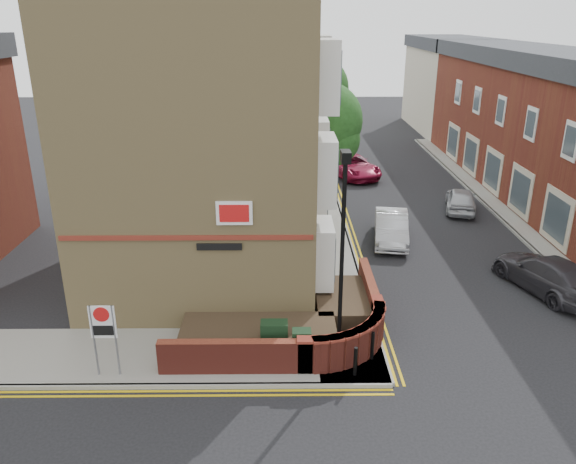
% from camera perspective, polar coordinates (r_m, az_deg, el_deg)
% --- Properties ---
extents(ground, '(120.00, 120.00, 0.00)m').
position_cam_1_polar(ground, '(16.22, -0.34, -15.50)').
color(ground, black).
rests_on(ground, ground).
extents(pavement_corner, '(13.00, 3.00, 0.12)m').
position_cam_1_polar(pavement_corner, '(17.76, -12.00, -12.19)').
color(pavement_corner, gray).
rests_on(pavement_corner, ground).
extents(pavement_main, '(2.00, 32.00, 0.12)m').
position_cam_1_polar(pavement_main, '(30.64, 3.28, 2.80)').
color(pavement_main, gray).
rests_on(pavement_main, ground).
extents(pavement_far, '(4.00, 40.00, 0.12)m').
position_cam_1_polar(pavement_far, '(30.65, 24.65, 0.84)').
color(pavement_far, gray).
rests_on(pavement_far, ground).
extents(kerb_side, '(13.00, 0.15, 0.12)m').
position_cam_1_polar(kerb_side, '(16.55, -12.99, -15.03)').
color(kerb_side, gray).
rests_on(kerb_side, ground).
extents(kerb_main_near, '(0.15, 32.00, 0.12)m').
position_cam_1_polar(kerb_main_near, '(30.72, 5.15, 2.80)').
color(kerb_main_near, gray).
rests_on(kerb_main_near, ground).
extents(kerb_main_far, '(0.15, 40.00, 0.12)m').
position_cam_1_polar(kerb_main_far, '(29.85, 21.17, 0.85)').
color(kerb_main_far, gray).
rests_on(kerb_main_far, ground).
extents(yellow_lines_side, '(13.00, 0.28, 0.01)m').
position_cam_1_polar(yellow_lines_side, '(16.39, -13.16, -15.69)').
color(yellow_lines_side, gold).
rests_on(yellow_lines_side, ground).
extents(yellow_lines_main, '(0.28, 32.00, 0.01)m').
position_cam_1_polar(yellow_lines_main, '(30.76, 5.61, 2.70)').
color(yellow_lines_main, gold).
rests_on(yellow_lines_main, ground).
extents(corner_building, '(8.95, 10.40, 13.60)m').
position_cam_1_polar(corner_building, '(21.49, -8.24, 11.67)').
color(corner_building, tan).
rests_on(corner_building, ground).
extents(garden_wall, '(6.80, 6.00, 1.20)m').
position_cam_1_polar(garden_wall, '(18.29, -0.38, -10.82)').
color(garden_wall, maroon).
rests_on(garden_wall, ground).
extents(lamppost, '(0.25, 0.50, 6.30)m').
position_cam_1_polar(lamppost, '(15.65, 5.49, -2.85)').
color(lamppost, black).
rests_on(lamppost, pavement_corner).
extents(utility_cabinet_large, '(0.80, 0.45, 1.20)m').
position_cam_1_polar(utility_cabinet_large, '(16.89, -1.40, -10.91)').
color(utility_cabinet_large, black).
rests_on(utility_cabinet_large, pavement_corner).
extents(utility_cabinet_small, '(0.55, 0.40, 1.10)m').
position_cam_1_polar(utility_cabinet_small, '(16.67, 1.39, -11.59)').
color(utility_cabinet_small, black).
rests_on(utility_cabinet_small, pavement_corner).
extents(bollard_near, '(0.11, 0.11, 0.90)m').
position_cam_1_polar(bollard_near, '(16.34, 6.86, -12.91)').
color(bollard_near, black).
rests_on(bollard_near, pavement_corner).
extents(bollard_far, '(0.11, 0.11, 0.90)m').
position_cam_1_polar(bollard_far, '(17.09, 8.56, -11.35)').
color(bollard_far, black).
rests_on(bollard_far, pavement_corner).
extents(zone_sign, '(0.72, 0.07, 2.20)m').
position_cam_1_polar(zone_sign, '(16.49, -18.25, -9.21)').
color(zone_sign, slate).
rests_on(zone_sign, pavement_corner).
extents(far_terrace, '(5.40, 30.40, 8.00)m').
position_cam_1_polar(far_terrace, '(33.82, 25.28, 9.55)').
color(far_terrace, maroon).
rests_on(far_terrace, ground).
extents(far_terrace_cream, '(5.40, 12.40, 8.00)m').
position_cam_1_polar(far_terrace_cream, '(53.34, 15.76, 14.32)').
color(far_terrace_cream, beige).
rests_on(far_terrace_cream, ground).
extents(tree_near, '(3.64, 3.65, 6.70)m').
position_cam_1_polar(tree_near, '(27.59, 3.75, 10.70)').
color(tree_near, '#382B1E').
rests_on(tree_near, pavement_main).
extents(tree_mid, '(4.03, 4.03, 7.42)m').
position_cam_1_polar(tree_mid, '(35.41, 2.83, 13.83)').
color(tree_mid, '#382B1E').
rests_on(tree_mid, pavement_main).
extents(tree_far, '(3.81, 3.81, 7.00)m').
position_cam_1_polar(tree_far, '(43.37, 2.21, 14.81)').
color(tree_far, '#382B1E').
rests_on(tree_far, pavement_main).
extents(traffic_light_assembly, '(0.20, 0.16, 4.20)m').
position_cam_1_polar(traffic_light_assembly, '(38.71, 3.12, 10.84)').
color(traffic_light_assembly, black).
rests_on(traffic_light_assembly, pavement_main).
extents(silver_car_near, '(2.03, 4.28, 1.36)m').
position_cam_1_polar(silver_car_near, '(25.96, 10.44, 0.48)').
color(silver_car_near, '#B5B7BD').
rests_on(silver_car_near, ground).
extents(red_car_main, '(3.92, 5.54, 1.40)m').
position_cam_1_polar(red_car_main, '(36.41, 6.43, 6.72)').
color(red_car_main, maroon).
rests_on(red_car_main, ground).
extents(grey_car_far, '(3.26, 5.03, 1.36)m').
position_cam_1_polar(grey_car_far, '(23.10, 24.85, -3.90)').
color(grey_car_far, '#313035').
rests_on(grey_car_far, ground).
extents(silver_car_far, '(2.35, 3.93, 1.25)m').
position_cam_1_polar(silver_car_far, '(30.99, 17.15, 3.18)').
color(silver_car_far, '#ACAEB4').
rests_on(silver_car_far, ground).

